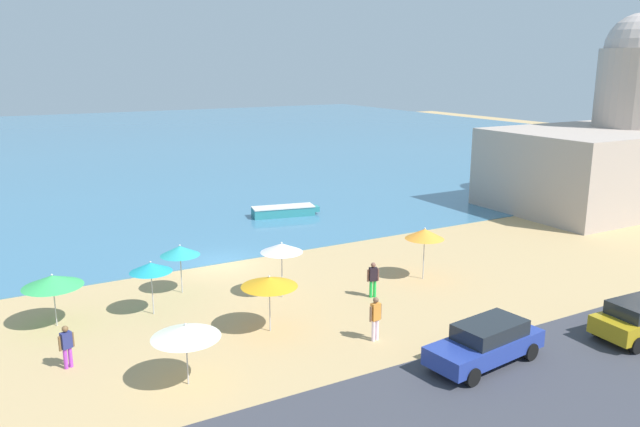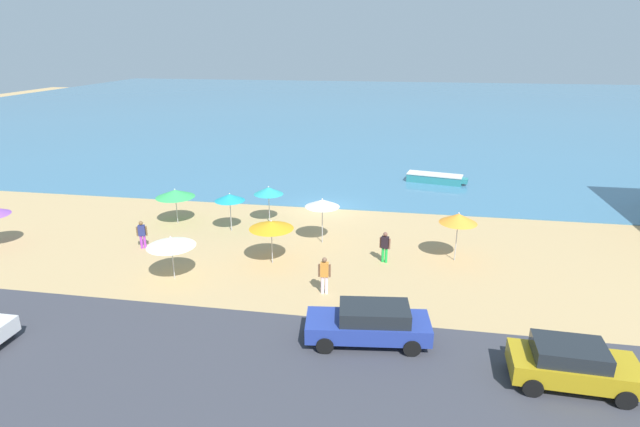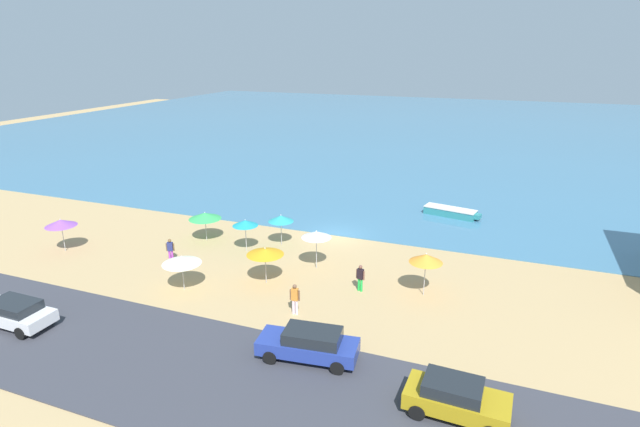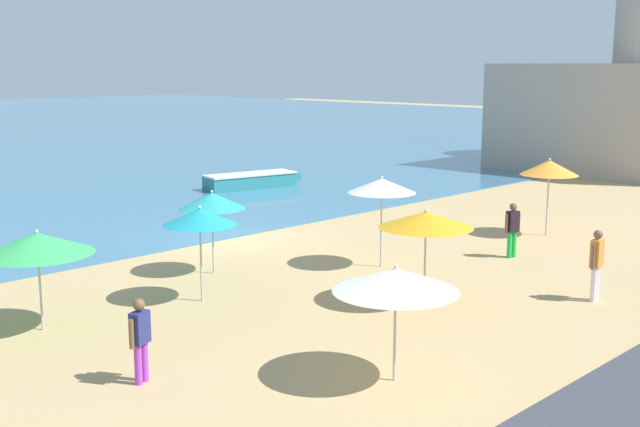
# 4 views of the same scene
# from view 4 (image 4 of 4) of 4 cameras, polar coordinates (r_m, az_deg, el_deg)

# --- Properties ---
(ground_plane) EXTENTS (160.00, 160.00, 0.00)m
(ground_plane) POSITION_cam_4_polar(r_m,az_deg,el_deg) (26.66, -6.45, -1.81)
(ground_plane) COLOR tan
(beach_umbrella_0) EXTENTS (1.82, 1.82, 2.32)m
(beach_umbrella_0) POSITION_cam_4_polar(r_m,az_deg,el_deg) (21.96, -7.69, 0.90)
(beach_umbrella_0) COLOR #B2B2B7
(beach_umbrella_0) RESTS_ON ground_plane
(beach_umbrella_1) EXTENTS (2.25, 2.25, 2.33)m
(beach_umbrella_1) POSITION_cam_4_polar(r_m,az_deg,el_deg) (19.05, 7.54, -0.45)
(beach_umbrella_1) COLOR #B2B2B7
(beach_umbrella_1) RESTS_ON ground_plane
(beach_umbrella_3) EXTENTS (2.38, 2.38, 2.22)m
(beach_umbrella_3) POSITION_cam_4_polar(r_m,az_deg,el_deg) (18.10, -19.46, -2.02)
(beach_umbrella_3) COLOR #B2B2B7
(beach_umbrella_3) RESTS_ON ground_plane
(beach_umbrella_4) EXTENTS (1.92, 1.92, 2.61)m
(beach_umbrella_4) POSITION_cam_4_polar(r_m,az_deg,el_deg) (22.53, 4.42, 1.98)
(beach_umbrella_4) COLOR #B2B2B7
(beach_umbrella_4) RESTS_ON ground_plane
(beach_umbrella_5) EXTENTS (2.29, 2.29, 2.18)m
(beach_umbrella_5) POSITION_cam_4_polar(r_m,az_deg,el_deg) (14.39, 5.41, -4.72)
(beach_umbrella_5) COLOR #B2B2B7
(beach_umbrella_5) RESTS_ON ground_plane
(beach_umbrella_6) EXTENTS (1.78, 1.78, 2.36)m
(beach_umbrella_6) POSITION_cam_4_polar(r_m,az_deg,el_deg) (19.37, -8.55, -0.24)
(beach_umbrella_6) COLOR #B2B2B7
(beach_umbrella_6) RESTS_ON ground_plane
(beach_umbrella_7) EXTENTS (1.92, 1.92, 2.62)m
(beach_umbrella_7) POSITION_cam_4_polar(r_m,az_deg,el_deg) (27.73, 15.99, 3.15)
(beach_umbrella_7) COLOR #B2B2B7
(beach_umbrella_7) RESTS_ON ground_plane
(bather_0) EXTENTS (0.54, 0.33, 1.58)m
(bather_0) POSITION_cam_4_polar(r_m,az_deg,el_deg) (14.88, -12.67, -8.51)
(bather_0) COLOR purple
(bather_0) RESTS_ON ground_plane
(bather_1) EXTENTS (0.57, 0.25, 1.77)m
(bather_1) POSITION_cam_4_polar(r_m,az_deg,el_deg) (20.52, 19.06, -3.23)
(bather_1) COLOR white
(bather_1) RESTS_ON ground_plane
(bather_2) EXTENTS (0.55, 0.31, 1.65)m
(bather_2) POSITION_cam_4_polar(r_m,az_deg,el_deg) (24.45, 13.53, -0.95)
(bather_2) COLOR green
(bather_2) RESTS_ON ground_plane
(skiff_nearshore) EXTENTS (4.81, 2.17, 0.69)m
(skiff_nearshore) POSITION_cam_4_polar(r_m,az_deg,el_deg) (37.24, -4.90, 2.36)
(skiff_nearshore) COLOR teal
(skiff_nearshore) RESTS_ON sea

